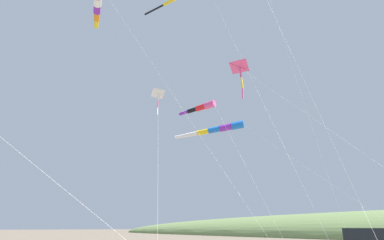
{
  "coord_description": "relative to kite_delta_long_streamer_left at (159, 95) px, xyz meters",
  "views": [
    {
      "loc": [
        9.2,
        5.27,
        1.89
      ],
      "look_at": [
        -2.19,
        -9.74,
        8.15
      ],
      "focal_mm": 30.24,
      "sensor_mm": 36.0,
      "label": 1
    }
  ],
  "objects": [
    {
      "name": "kite_delta_long_streamer_left",
      "position": [
        0.0,
        0.0,
        0.0
      ],
      "size": [
        5.49,
        9.43,
        11.03
      ],
      "color": "white",
      "rests_on": "ground_plane"
    },
    {
      "name": "kite_delta_checkered_midright",
      "position": [
        -3.14,
        4.86,
        1.1
      ],
      "size": [
        2.71,
        13.05,
        12.11
      ],
      "color": "#EF4C93",
      "rests_on": "ground_plane"
    },
    {
      "name": "kite_windsock_black_fish_shape",
      "position": [
        -4.08,
        -0.29,
        0.06
      ],
      "size": [
        1.51,
        9.18,
        11.09
      ],
      "color": "#EF4C93",
      "rests_on": "ground_plane"
    },
    {
      "name": "kite_windsock_blue_topmost",
      "position": [
        -7.98,
        -2.78,
        -0.39
      ],
      "size": [
        4.18,
        18.44,
        10.87
      ],
      "color": "blue",
      "rests_on": "ground_plane"
    }
  ]
}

